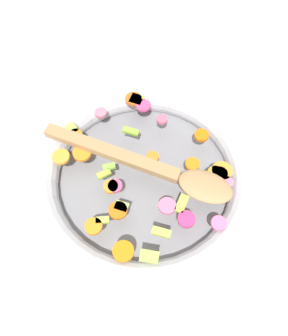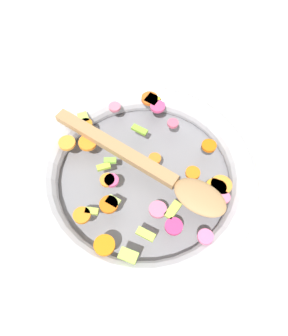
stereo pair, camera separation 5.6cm
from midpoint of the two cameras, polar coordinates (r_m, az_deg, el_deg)
ground_plane at (r=0.60m, az=-2.64°, el=-2.57°), size 4.00×4.00×0.00m
skillet at (r=0.58m, az=-2.73°, el=-1.59°), size 0.40×0.40×0.05m
chopped_vegetables at (r=0.55m, az=-2.33°, el=-0.71°), size 0.29×0.33×0.01m
wooden_spoon at (r=0.54m, az=-1.06°, el=-0.27°), size 0.28×0.25×0.01m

